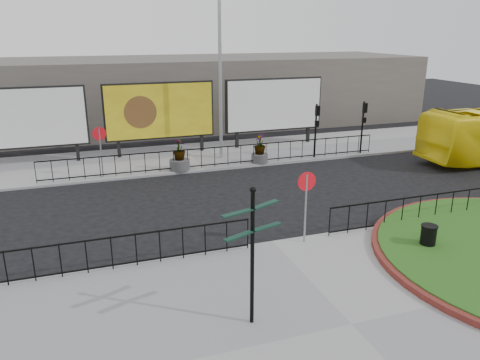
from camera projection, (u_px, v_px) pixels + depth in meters
name	position (u px, v px, depth m)	size (l,w,h in m)	color
ground	(272.00, 244.00, 15.95)	(90.00, 90.00, 0.00)	black
pavement_near	(351.00, 326.00, 11.43)	(30.00, 10.00, 0.12)	gray
pavement_far	(191.00, 157.00, 26.73)	(44.00, 6.00, 0.12)	gray
railing_near_left	(87.00, 257.00, 13.62)	(10.00, 0.10, 1.10)	black
railing_near_right	(436.00, 206.00, 17.48)	(9.00, 0.10, 1.10)	black
railing_far	(221.00, 156.00, 24.42)	(18.00, 0.10, 1.10)	black
speed_sign_far	(100.00, 141.00, 22.28)	(0.64, 0.07, 2.47)	gray
speed_sign_near	(306.00, 192.00, 15.31)	(0.64, 0.07, 2.47)	gray
billboard_left	(25.00, 118.00, 24.20)	(6.20, 0.31, 4.10)	black
billboard_mid	(160.00, 111.00, 26.37)	(6.20, 0.31, 4.10)	black
billboard_right	(274.00, 105.00, 28.53)	(6.20, 0.31, 4.10)	black
lamp_post	(220.00, 72.00, 24.84)	(0.74, 0.18, 9.23)	gray
signal_pole_a	(316.00, 123.00, 25.72)	(0.22, 0.26, 3.00)	black
signal_pole_b	(363.00, 119.00, 26.65)	(0.22, 0.26, 3.00)	black
building_backdrop	(159.00, 92.00, 34.99)	(40.00, 10.00, 5.00)	#5A564F
fingerpost_sign	(252.00, 243.00, 10.86)	(1.62, 0.79, 3.51)	black
litter_bin	(428.00, 238.00, 15.12)	(0.53, 0.53, 0.87)	black
planter_b	(179.00, 158.00, 23.81)	(1.03, 1.03, 1.64)	#4C4C4F
planter_c	(260.00, 151.00, 25.16)	(0.90, 0.90, 1.57)	#4C4C4F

